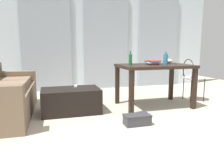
{
  "coord_description": "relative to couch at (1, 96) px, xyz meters",
  "views": [
    {
      "loc": [
        -1.48,
        -2.18,
        1.05
      ],
      "look_at": [
        -0.4,
        1.46,
        0.42
      ],
      "focal_mm": 34.77,
      "sensor_mm": 36.0,
      "label": 1
    }
  ],
  "objects": [
    {
      "name": "bottle_near",
      "position": [
        2.68,
        -0.24,
        0.54
      ],
      "size": [
        0.08,
        0.08,
        0.23
      ],
      "color": "teal",
      "rests_on": "craft_table"
    },
    {
      "name": "wall_back",
      "position": [
        2.19,
        1.99,
        1.01
      ],
      "size": [
        5.84,
        0.1,
        2.65
      ],
      "primitive_type": "cube",
      "color": "silver",
      "rests_on": "ground"
    },
    {
      "name": "ground_plane",
      "position": [
        2.19,
        -0.12,
        -0.31
      ],
      "size": [
        8.19,
        8.19,
        0.0
      ],
      "primitive_type": "plane",
      "color": "#B2A893"
    },
    {
      "name": "curtains",
      "position": [
        2.19,
        1.9,
        0.88
      ],
      "size": [
        4.15,
        0.03,
        2.38
      ],
      "color": "#99A3AD",
      "rests_on": "ground"
    },
    {
      "name": "craft_table",
      "position": [
        2.53,
        -0.12,
        0.34
      ],
      "size": [
        1.26,
        0.83,
        0.76
      ],
      "color": "black",
      "rests_on": "ground"
    },
    {
      "name": "wire_chair",
      "position": [
        3.44,
        0.05,
        0.21
      ],
      "size": [
        0.41,
        0.42,
        0.84
      ],
      "color": "silver",
      "rests_on": "ground"
    },
    {
      "name": "bowl",
      "position": [
        2.95,
        0.14,
        0.49
      ],
      "size": [
        0.17,
        0.17,
        0.09
      ],
      "primitive_type": "ellipsoid",
      "color": "beige",
      "rests_on": "craft_table"
    },
    {
      "name": "tv_remote_primary",
      "position": [
        1.15,
        0.07,
        0.09
      ],
      "size": [
        0.08,
        0.18,
        0.02
      ],
      "primitive_type": "cube",
      "rotation": [
        0.0,
        0.0,
        -0.2
      ],
      "color": "#B7B7B2",
      "rests_on": "coffee_table"
    },
    {
      "name": "book_stack",
      "position": [
        2.52,
        -0.07,
        0.49
      ],
      "size": [
        0.26,
        0.33,
        0.08
      ],
      "color": "red",
      "rests_on": "craft_table"
    },
    {
      "name": "bottle_far",
      "position": [
        2.08,
        -0.09,
        0.54
      ],
      "size": [
        0.06,
        0.06,
        0.24
      ],
      "color": "#195B2D",
      "rests_on": "craft_table"
    },
    {
      "name": "shoebox",
      "position": [
        1.86,
        -0.96,
        -0.24
      ],
      "size": [
        0.36,
        0.2,
        0.15
      ],
      "color": "#38383D",
      "rests_on": "ground"
    },
    {
      "name": "couch",
      "position": [
        0.0,
        0.0,
        0.0
      ],
      "size": [
        0.86,
        1.9,
        0.78
      ],
      "color": "brown",
      "rests_on": "ground"
    },
    {
      "name": "coffee_table",
      "position": [
        1.05,
        -0.1,
        -0.11
      ],
      "size": [
        0.93,
        0.59,
        0.4
      ],
      "color": "black",
      "rests_on": "ground"
    }
  ]
}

